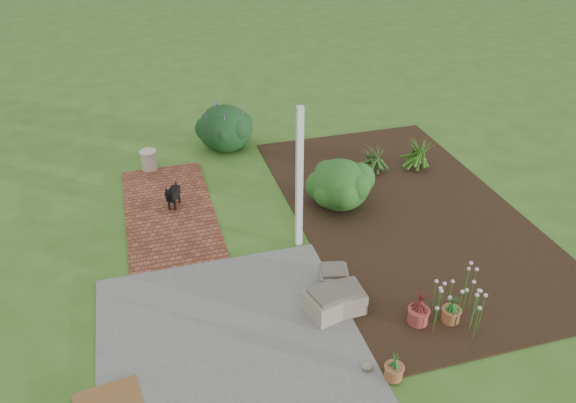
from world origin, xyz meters
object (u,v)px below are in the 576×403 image
object	(u,v)px
stone_trough_near	(345,299)
evergreen_shrub	(340,184)
cream_ceramic_urn	(149,160)
black_dog	(172,194)

from	to	relation	value
stone_trough_near	evergreen_shrub	size ratio (longest dim) A/B	0.44
cream_ceramic_urn	stone_trough_near	bearing A→B (deg)	-64.76
stone_trough_near	evergreen_shrub	xyz separation A→B (m)	(0.91, 2.67, 0.29)
evergreen_shrub	black_dog	bearing A→B (deg)	165.55
black_dog	cream_ceramic_urn	size ratio (longest dim) A/B	1.26
black_dog	evergreen_shrub	size ratio (longest dim) A/B	0.47
stone_trough_near	black_dog	bearing A→B (deg)	121.20
stone_trough_near	evergreen_shrub	distance (m)	2.84
stone_trough_near	black_dog	world-z (taller)	black_dog
stone_trough_near	evergreen_shrub	world-z (taller)	evergreen_shrub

